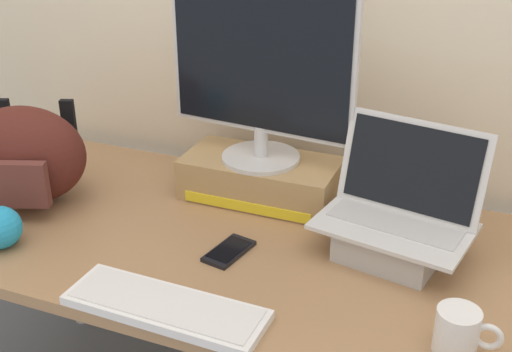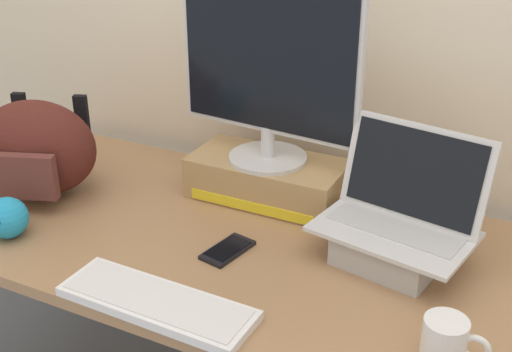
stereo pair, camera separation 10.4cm
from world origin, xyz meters
name	(u,v)px [view 2 (the right image)]	position (x,y,z in m)	size (l,w,h in m)	color
desk	(256,266)	(0.00, 0.00, 0.65)	(1.77, 0.76, 0.71)	#99704C
toner_box_yellow	(267,178)	(-0.08, 0.23, 0.77)	(0.42, 0.21, 0.11)	#A88456
desktop_monitor	(268,73)	(-0.08, 0.23, 1.07)	(0.51, 0.21, 0.47)	silver
open_laptop	(395,234)	(0.32, 0.08, 0.78)	(0.38, 0.29, 0.30)	#ADADB2
external_keyboard	(157,303)	(-0.07, -0.32, 0.72)	(0.43, 0.15, 0.02)	white
messenger_backpack	(37,149)	(-0.65, -0.03, 0.85)	(0.38, 0.31, 0.27)	#4C1E19
coffee_mug	(446,342)	(0.49, -0.22, 0.76)	(0.12, 0.08, 0.09)	silver
cell_phone	(228,250)	(-0.04, -0.07, 0.72)	(0.09, 0.14, 0.01)	black
plush_toy	(7,218)	(-0.56, -0.24, 0.76)	(0.10, 0.10, 0.10)	#2393CC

